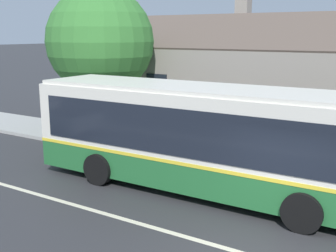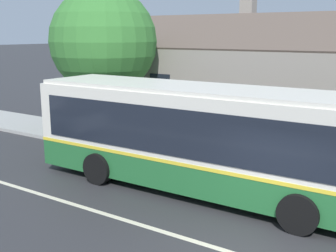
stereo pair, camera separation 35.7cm
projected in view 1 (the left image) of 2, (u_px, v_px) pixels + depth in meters
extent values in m
cube|color=#9E9E99|center=(319.00, 175.00, 13.96)|extent=(60.00, 3.00, 0.15)
cube|color=gray|center=(243.00, 6.00, 22.46)|extent=(0.70, 0.70, 1.20)
cube|color=black|center=(157.00, 88.00, 19.66)|extent=(1.10, 0.06, 1.30)
cube|color=#236633|center=(201.00, 168.00, 12.70)|extent=(10.79, 2.63, 0.84)
cube|color=yellow|center=(201.00, 153.00, 12.60)|extent=(10.81, 2.65, 0.10)
cube|color=silver|center=(201.00, 121.00, 12.39)|extent=(10.79, 2.63, 1.83)
cube|color=silver|center=(202.00, 89.00, 12.18)|extent=(10.58, 2.50, 0.12)
cube|color=black|center=(219.00, 118.00, 13.47)|extent=(9.90, 0.15, 1.33)
cube|color=black|center=(180.00, 133.00, 11.35)|extent=(9.90, 0.15, 1.33)
cube|color=#B21919|center=(182.00, 152.00, 14.44)|extent=(3.01, 0.07, 0.59)
cylinder|color=black|center=(324.00, 181.00, 12.10)|extent=(1.00, 0.29, 1.00)
cylinder|color=black|center=(302.00, 212.00, 10.01)|extent=(1.00, 0.29, 1.00)
cylinder|color=black|center=(143.00, 151.00, 15.28)|extent=(1.00, 0.29, 1.00)
cylinder|color=black|center=(98.00, 169.00, 13.19)|extent=(1.00, 0.29, 1.00)
cube|color=#4C4C4C|center=(122.00, 131.00, 17.86)|extent=(1.83, 0.10, 0.04)
cube|color=#4C4C4C|center=(120.00, 132.00, 17.74)|extent=(1.83, 0.10, 0.04)
cube|color=#4C4C4C|center=(118.00, 133.00, 17.62)|extent=(1.83, 0.10, 0.04)
cube|color=#4C4C4C|center=(116.00, 126.00, 17.45)|extent=(1.83, 0.04, 0.10)
cube|color=#4C4C4C|center=(116.00, 123.00, 17.42)|extent=(1.83, 0.04, 0.10)
cube|color=black|center=(134.00, 139.00, 17.41)|extent=(0.08, 0.43, 0.45)
cube|color=black|center=(107.00, 135.00, 18.17)|extent=(0.08, 0.43, 0.45)
cube|color=#4C4C4C|center=(203.00, 144.00, 15.85)|extent=(1.56, 0.10, 0.04)
cube|color=#4C4C4C|center=(201.00, 145.00, 15.73)|extent=(1.56, 0.10, 0.04)
cube|color=#4C4C4C|center=(199.00, 145.00, 15.61)|extent=(1.56, 0.10, 0.04)
cube|color=#4C4C4C|center=(198.00, 138.00, 15.44)|extent=(1.56, 0.04, 0.10)
cube|color=#4C4C4C|center=(198.00, 135.00, 15.41)|extent=(1.56, 0.04, 0.10)
cube|color=black|center=(216.00, 153.00, 15.45)|extent=(0.08, 0.43, 0.45)
cube|color=black|center=(187.00, 148.00, 16.10)|extent=(0.08, 0.43, 0.45)
cylinder|color=#4C3828|center=(103.00, 107.00, 19.17)|extent=(0.44, 0.44, 2.77)
sphere|color=#387A33|center=(100.00, 41.00, 18.53)|extent=(4.74, 4.74, 4.74)
cylinder|color=slate|center=(68.00, 122.00, 20.04)|extent=(0.06, 0.06, 0.75)
cylinder|color=slate|center=(85.00, 125.00, 19.47)|extent=(0.06, 0.06, 0.75)
cylinder|color=slate|center=(76.00, 116.00, 19.67)|extent=(1.10, 0.06, 0.06)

